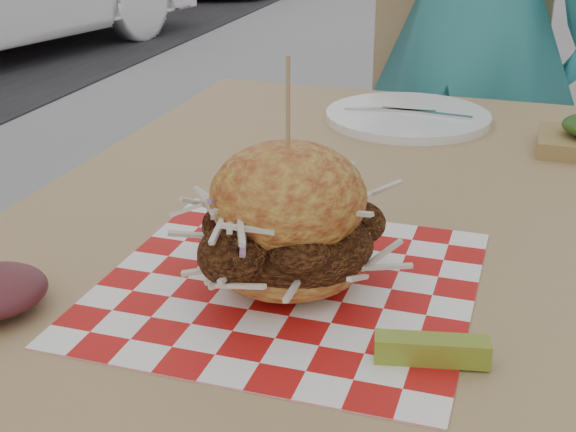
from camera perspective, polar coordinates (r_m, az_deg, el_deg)
name	(u,v)px	position (r m, az deg, el deg)	size (l,w,h in m)	color
diner	(474,18)	(1.95, 13.12, 13.54)	(0.60, 0.39, 1.63)	teal
patio_table	(345,275)	(0.99, 4.05, -4.21)	(0.80, 1.20, 0.75)	tan
patio_chair	(450,129)	(2.00, 11.47, 6.09)	(0.45, 0.46, 0.95)	tan
paper_liner	(288,284)	(0.80, 0.00, -4.89)	(0.36, 0.36, 0.00)	red
sandwich	(288,226)	(0.77, 0.00, -0.69)	(0.20, 0.20, 0.23)	#BF8C36
pickle_spear	(432,350)	(0.68, 10.19, -9.34)	(0.10, 0.02, 0.02)	olive
place_setting	(408,117)	(1.34, 8.51, 7.00)	(0.27, 0.27, 0.02)	white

